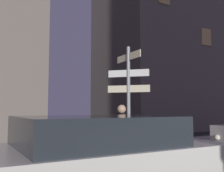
# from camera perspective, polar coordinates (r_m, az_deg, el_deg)

# --- Properties ---
(sidewalk_kerb) EXTENTS (40.00, 3.06, 0.14)m
(sidewalk_kerb) POSITION_cam_1_polar(r_m,az_deg,el_deg) (8.98, -6.60, -14.17)
(sidewalk_kerb) COLOR gray
(sidewalk_kerb) RESTS_ON ground_plane
(signpost) EXTENTS (1.06, 1.46, 3.50)m
(signpost) POSITION_cam_1_polar(r_m,az_deg,el_deg) (8.93, 3.60, -0.46)
(signpost) COLOR gray
(signpost) RESTS_ON sidewalk_kerb
(car_side_parked) EXTENTS (4.66, 2.05, 1.40)m
(car_side_parked) POSITION_cam_1_polar(r_m,az_deg,el_deg) (3.64, -8.84, -16.65)
(car_side_parked) COLOR beige
(car_side_parked) RESTS_ON ground_plane
(cyclist) EXTENTS (1.81, 0.38, 1.61)m
(cyclist) POSITION_cam_1_polar(r_m,az_deg,el_deg) (6.81, 1.75, -11.36)
(cyclist) COLOR black
(cyclist) RESTS_ON ground_plane
(building_right_block) EXTENTS (11.16, 7.38, 16.65)m
(building_right_block) POSITION_cam_1_polar(r_m,az_deg,el_deg) (22.89, 12.57, 12.40)
(building_right_block) COLOR slate
(building_right_block) RESTS_ON ground_plane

